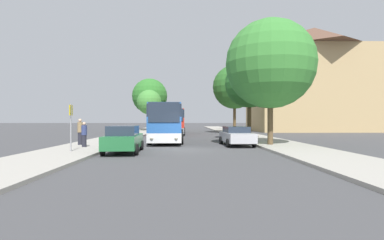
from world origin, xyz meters
The scene contains 16 objects.
ground_plane centered at (0.00, 0.00, 0.00)m, with size 300.00×300.00×0.00m, color #424244.
sidewalk_left centered at (-7.00, 0.00, 0.07)m, with size 4.00×120.00×0.15m, color #A39E93.
sidewalk_right centered at (7.00, 0.00, 0.07)m, with size 4.00×120.00×0.15m, color #A39E93.
building_right_background centered at (21.99, 31.04, 8.82)m, with size 20.73×13.35×17.64m.
bus_front centered at (-1.72, 7.24, 1.73)m, with size 2.86×10.77×3.23m.
bus_middle centered at (-1.63, 20.75, 1.74)m, with size 3.03×11.92×3.25m.
parked_car_left_curb centered at (-3.81, -1.60, 0.82)m, with size 2.15×4.62×1.60m.
parked_car_right_near centered at (3.71, 3.03, 0.76)m, with size 2.24×4.72×1.44m.
bus_stop_sign centered at (-6.70, -2.13, 1.82)m, with size 0.08×0.45×2.70m.
pedestrian_waiting_near centered at (-7.73, 2.35, 1.11)m, with size 0.36×0.36×1.88m.
pedestrian_waiting_far centered at (-6.86, 0.61, 0.98)m, with size 0.36×0.36×1.65m.
tree_left_near centered at (-6.42, 34.41, 6.16)m, with size 6.27×6.27×9.16m.
tree_left_far centered at (-5.98, 29.81, 4.79)m, with size 4.06×4.06×6.70m.
tree_right_near centered at (6.06, 2.27, 6.02)m, with size 6.51×6.51×9.13m.
tree_right_mid centered at (6.95, 23.09, 6.59)m, with size 6.23×6.23×9.57m.
tree_right_far centered at (6.06, 9.31, 5.45)m, with size 4.72×4.72×7.68m.
Camera 1 is at (-0.22, -19.38, 1.97)m, focal length 28.00 mm.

